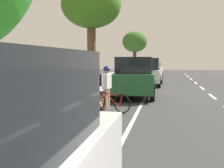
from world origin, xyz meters
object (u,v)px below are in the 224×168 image
parked_pickup_silver_second (147,73)px  fire_hydrant (113,83)px  pedestrian_on_phone (53,78)px  cyclist_with_backpack (106,83)px  street_tree_near_cyclist (135,42)px  bicycle_at_curb (109,102)px  parked_suv_green_mid (135,76)px  street_tree_mid_block (91,6)px  parked_sedan_tan_nearest (153,70)px

parked_pickup_silver_second → fire_hydrant: parked_pickup_silver_second is taller
parked_pickup_silver_second → pedestrian_on_phone: bearing=66.8°
cyclist_with_backpack → pedestrian_on_phone: bearing=-30.3°
cyclist_with_backpack → street_tree_near_cyclist: (1.41, -23.80, 2.81)m
cyclist_with_backpack → fire_hydrant: size_ratio=1.95×
cyclist_with_backpack → fire_hydrant: bearing=-82.6°
parked_pickup_silver_second → bicycle_at_curb: (0.70, 10.56, -0.54)m
parked_suv_green_mid → bicycle_at_curb: (0.49, 4.34, -0.66)m
street_tree_mid_block → pedestrian_on_phone: street_tree_mid_block is taller
parked_sedan_tan_nearest → fire_hydrant: size_ratio=5.30×
parked_pickup_silver_second → street_tree_mid_block: bearing=71.0°
parked_pickup_silver_second → cyclist_with_backpack: bearing=84.8°
parked_suv_green_mid → street_tree_mid_block: bearing=14.2°
street_tree_near_cyclist → street_tree_mid_block: (-0.00, 20.45, 0.64)m
parked_sedan_tan_nearest → street_tree_near_cyclist: size_ratio=0.90×
cyclist_with_backpack → street_tree_near_cyclist: size_ratio=0.33×
street_tree_near_cyclist → fire_hydrant: (-0.74, 18.65, -3.24)m
parked_suv_green_mid → parked_pickup_silver_second: bearing=-92.0°
street_tree_near_cyclist → cyclist_with_backpack: bearing=93.4°
parked_sedan_tan_nearest → fire_hydrant: (1.59, 14.78, -0.19)m
cyclist_with_backpack → pedestrian_on_phone: 3.15m
street_tree_mid_block → pedestrian_on_phone: bearing=53.3°
street_tree_mid_block → fire_hydrant: (-0.74, -1.81, -3.88)m
parked_suv_green_mid → pedestrian_on_phone: (3.43, 2.29, 0.03)m
parked_sedan_tan_nearest → cyclist_with_backpack: (0.92, 19.93, 0.24)m
parked_sedan_tan_nearest → parked_suv_green_mid: parked_suv_green_mid is taller
pedestrian_on_phone → cyclist_with_backpack: bearing=149.7°
parked_suv_green_mid → street_tree_near_cyclist: bearing=-83.9°
street_tree_mid_block → street_tree_near_cyclist: bearing=-90.0°
bicycle_at_curb → pedestrian_on_phone: bearing=-34.8°
street_tree_mid_block → parked_suv_green_mid: bearing=-165.8°
parked_pickup_silver_second → street_tree_near_cyclist: (2.33, -13.69, 2.90)m
bicycle_at_curb → fire_hydrant: 5.68m
street_tree_mid_block → parked_sedan_tan_nearest: bearing=-98.0°
parked_suv_green_mid → bicycle_at_curb: size_ratio=2.94×
pedestrian_on_phone → street_tree_near_cyclist: bearing=-93.4°
parked_pickup_silver_second → cyclist_with_backpack: 10.15m
cyclist_with_backpack → fire_hydrant: (0.67, -5.15, -0.43)m
parked_sedan_tan_nearest → bicycle_at_curb: (0.69, 20.39, -0.39)m
parked_pickup_silver_second → parked_suv_green_mid: parked_suv_green_mid is taller
bicycle_at_curb → cyclist_with_backpack: size_ratio=0.98×
pedestrian_on_phone → fire_hydrant: pedestrian_on_phone is taller
bicycle_at_curb → cyclist_with_backpack: 0.81m
bicycle_at_curb → cyclist_with_backpack: cyclist_with_backpack is taller
pedestrian_on_phone → fire_hydrant: bearing=-119.9°
parked_suv_green_mid → pedestrian_on_phone: bearing=33.8°
pedestrian_on_phone → fire_hydrant: 4.14m
cyclist_with_backpack → fire_hydrant: 5.21m
parked_suv_green_mid → fire_hydrant: size_ratio=5.66×
parked_pickup_silver_second → street_tree_mid_block: (2.33, 6.76, 3.55)m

